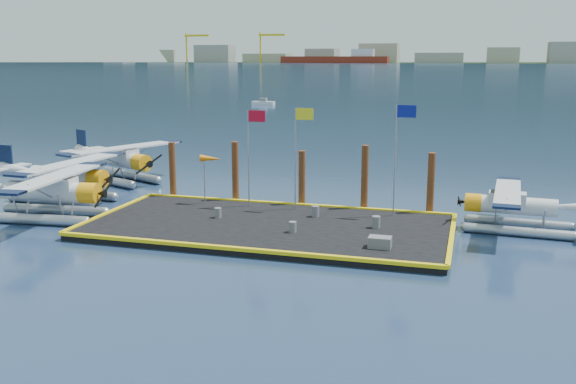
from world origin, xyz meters
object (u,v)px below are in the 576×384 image
object	(u,v)px
flagpole_yellow	(299,143)
piling_0	(173,172)
piling_3	(365,180)
drum_0	(218,213)
drum_1	(293,227)
piling_4	(431,186)
crate	(380,242)
piling_1	(235,174)
windsock	(211,160)
piling_2	(302,180)
flagpole_blue	(399,144)
seaplane_c	(120,162)
flagpole_red	(252,143)
seaplane_b	(66,179)
drum_5	(315,211)
seaplane_a	(50,194)
drum_2	(376,222)

from	to	relation	value
flagpole_yellow	piling_0	xyz separation A→B (m)	(-9.20, 1.60, -2.51)
piling_3	piling_0	bearing A→B (deg)	180.00
drum_0	drum_1	distance (m)	5.35
piling_3	piling_4	size ratio (longest dim) A/B	1.07
crate	piling_1	world-z (taller)	piling_1
windsock	piling_2	xyz separation A→B (m)	(5.53, 1.60, -1.33)
drum_0	flagpole_blue	size ratio (longest dim) A/B	0.09
flagpole_yellow	piling_1	xyz separation A→B (m)	(-4.70, 1.60, -2.41)
seaplane_c	piling_2	world-z (taller)	piling_2
drum_1	windsock	xyz separation A→B (m)	(-6.80, 5.12, 2.54)
flagpole_red	piling_0	world-z (taller)	flagpole_red
seaplane_b	flagpole_red	size ratio (longest dim) A/B	1.70
seaplane_b	piling_3	bearing A→B (deg)	101.27
seaplane_c	drum_5	world-z (taller)	seaplane_c
flagpole_red	piling_1	bearing A→B (deg)	136.85
flagpole_red	windsock	bearing A→B (deg)	180.00
drum_0	flagpole_yellow	distance (m)	6.41
flagpole_red	seaplane_a	bearing A→B (deg)	-154.87
drum_2	piling_2	bearing A→B (deg)	139.71
flagpole_red	drum_0	bearing A→B (deg)	-106.24
drum_1	piling_2	world-z (taller)	piling_2
drum_0	windsock	world-z (taller)	windsock
drum_5	flagpole_yellow	bearing A→B (deg)	133.95
seaplane_a	crate	distance (m)	19.96
piling_3	drum_5	bearing A→B (deg)	-127.32
drum_0	piling_1	distance (m)	5.15
drum_1	piling_2	size ratio (longest dim) A/B	0.15
drum_0	piling_0	size ratio (longest dim) A/B	0.15
drum_1	drum_5	size ratio (longest dim) A/B	0.90
drum_1	flagpole_blue	distance (m)	8.15
seaplane_c	windsock	world-z (taller)	seaplane_c
piling_0	crate	bearing A→B (deg)	-28.60
piling_4	windsock	bearing A→B (deg)	-173.25
drum_5	flagpole_red	world-z (taller)	flagpole_red
drum_5	flagpole_blue	size ratio (longest dim) A/B	0.10
drum_1	flagpole_yellow	xyz separation A→B (m)	(-1.08, 5.12, 3.82)
piling_0	piling_4	size ratio (longest dim) A/B	1.00
drum_5	piling_3	distance (m)	4.14
flagpole_red	piling_2	size ratio (longest dim) A/B	1.58
piling_0	piling_3	distance (m)	13.00
drum_1	drum_5	world-z (taller)	drum_5
flagpole_blue	crate	bearing A→B (deg)	-90.26
crate	flagpole_blue	world-z (taller)	flagpole_blue
flagpole_blue	drum_0	bearing A→B (deg)	-161.66
seaplane_c	drum_0	size ratio (longest dim) A/B	17.47
seaplane_b	piling_0	world-z (taller)	piling_0
seaplane_c	piling_4	size ratio (longest dim) A/B	2.54
flagpole_yellow	piling_3	world-z (taller)	flagpole_yellow
piling_3	flagpole_yellow	bearing A→B (deg)	-157.15
flagpole_blue	piling_3	size ratio (longest dim) A/B	1.51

